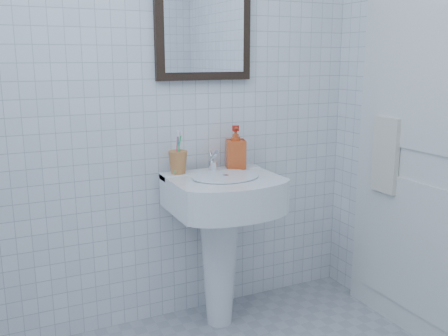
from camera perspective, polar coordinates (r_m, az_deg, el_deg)
wall_back at (r=2.47m, az=-7.78°, el=10.06°), size 2.20×0.02×2.50m
washbasin at (r=2.49m, az=-0.34°, el=-6.53°), size 0.52×0.38×0.80m
faucet at (r=2.49m, az=-1.28°, el=0.67°), size 0.04×0.10×0.11m
toothbrush_cup at (r=2.44m, az=-5.28°, el=0.67°), size 0.10×0.10×0.11m
soap_dispenser at (r=2.55m, az=1.33°, el=2.41°), size 0.12×0.12×0.21m
wall_mirror at (r=2.54m, az=-2.34°, el=17.01°), size 0.50×0.04×0.62m
bathroom_door at (r=2.52m, az=21.59°, el=3.63°), size 0.04×0.80×2.00m
towel_ring at (r=2.62m, az=18.56°, el=5.28°), size 0.01×0.18×0.18m
hand_towel at (r=2.64m, az=17.98°, el=1.39°), size 0.03×0.16×0.38m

